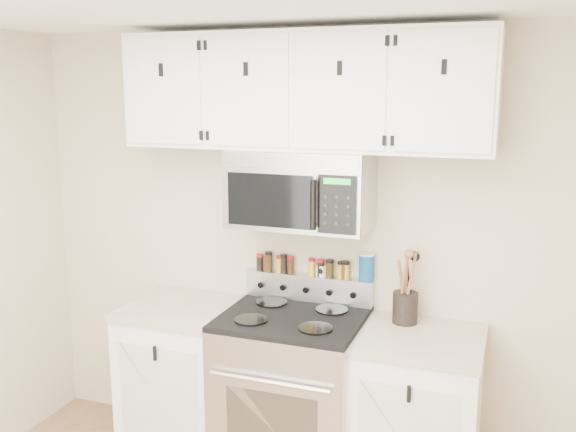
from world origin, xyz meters
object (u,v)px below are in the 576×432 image
object	(u,v)px
range	(292,394)
microwave	(301,189)
utensil_crock	(405,305)
salt_canister	(367,267)

from	to	relation	value
range	microwave	distance (m)	1.15
microwave	utensil_crock	world-z (taller)	microwave
range	utensil_crock	bearing A→B (deg)	17.15
utensil_crock	salt_canister	world-z (taller)	utensil_crock
microwave	salt_canister	world-z (taller)	microwave
microwave	salt_canister	xyz separation A→B (m)	(0.34, 0.16, -0.45)
microwave	range	bearing A→B (deg)	-90.23
range	utensil_crock	xyz separation A→B (m)	(0.58, 0.18, 0.53)
range	salt_canister	xyz separation A→B (m)	(0.34, 0.28, 0.69)
microwave	utensil_crock	size ratio (longest dim) A/B	1.92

